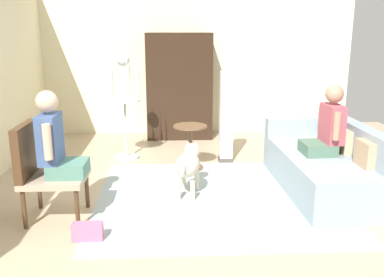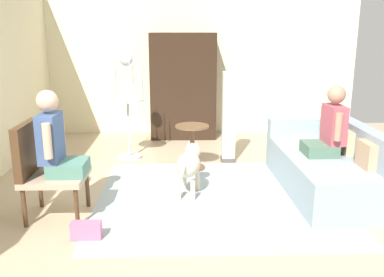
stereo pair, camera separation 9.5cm
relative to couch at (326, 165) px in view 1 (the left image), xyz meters
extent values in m
plane|color=tan|center=(-1.48, -0.30, -0.30)|extent=(7.88, 7.88, 0.00)
cube|color=beige|center=(-1.48, 3.04, 1.01)|extent=(5.86, 0.12, 2.61)
cube|color=#9EB2B7|center=(-1.33, -0.23, -0.29)|extent=(2.73, 2.55, 0.01)
cube|color=#8EA0AD|center=(-0.05, -0.04, -0.07)|extent=(0.98, 2.03, 0.45)
cube|color=#8EA0AD|center=(0.32, -0.03, 0.33)|extent=(0.23, 2.01, 0.35)
cube|color=#8EA0AD|center=(-0.07, 0.88, 0.27)|extent=(0.93, 0.20, 0.24)
cube|color=tan|center=(0.21, -0.53, 0.29)|extent=(0.11, 0.32, 0.28)
cube|color=#C6B284|center=(0.19, 0.02, 0.29)|extent=(0.11, 0.34, 0.28)
cube|color=#C6B284|center=(0.18, 0.57, 0.29)|extent=(0.11, 0.26, 0.28)
cylinder|color=#4C331E|center=(-2.77, -0.42, -0.10)|extent=(0.04, 0.04, 0.40)
cylinder|color=#4C331E|center=(-2.77, -0.90, -0.10)|extent=(0.04, 0.04, 0.40)
cylinder|color=#4C331E|center=(-3.27, -0.42, -0.10)|extent=(0.04, 0.04, 0.40)
cylinder|color=#4C331E|center=(-3.28, -0.90, -0.10)|extent=(0.04, 0.04, 0.40)
cube|color=tan|center=(-3.02, -0.66, 0.13)|extent=(0.61, 0.58, 0.06)
cube|color=#4C331E|center=(-3.29, -0.66, 0.42)|extent=(0.08, 0.58, 0.53)
cube|color=#4A6B56|center=(-0.13, -0.04, 0.22)|extent=(0.37, 0.38, 0.14)
cube|color=#B24C59|center=(0.02, -0.04, 0.52)|extent=(0.19, 0.38, 0.45)
sphere|color=#A57A60|center=(0.02, -0.04, 0.86)|extent=(0.21, 0.21, 0.21)
cylinder|color=#A57A60|center=(-0.02, -0.26, 0.54)|extent=(0.08, 0.08, 0.31)
cylinder|color=#A57A60|center=(-0.03, 0.19, 0.54)|extent=(0.08, 0.08, 0.31)
cube|color=slate|center=(-2.89, -0.66, 0.23)|extent=(0.37, 0.37, 0.14)
cube|color=#3F598C|center=(-3.04, -0.66, 0.54)|extent=(0.18, 0.37, 0.48)
sphere|color=#DDB293|center=(-3.04, -0.66, 0.91)|extent=(0.21, 0.21, 0.21)
cylinder|color=#DDB293|center=(-3.00, -0.44, 0.57)|extent=(0.08, 0.08, 0.34)
cylinder|color=#DDB293|center=(-3.00, -0.88, 0.57)|extent=(0.08, 0.08, 0.34)
cylinder|color=brown|center=(-1.59, 0.83, 0.31)|extent=(0.46, 0.46, 0.02)
cylinder|color=brown|center=(-1.59, 0.83, 0.00)|extent=(0.06, 0.06, 0.59)
cylinder|color=brown|center=(-1.59, 0.83, -0.28)|extent=(0.35, 0.35, 0.03)
ellipsoid|color=beige|center=(-1.67, -0.13, 0.07)|extent=(0.36, 0.50, 0.27)
sphere|color=beige|center=(-1.61, 0.15, 0.15)|extent=(0.19, 0.19, 0.19)
cone|color=beige|center=(-1.65, 0.16, 0.25)|extent=(0.06, 0.06, 0.06)
cone|color=beige|center=(-1.56, 0.14, 0.25)|extent=(0.06, 0.06, 0.06)
cylinder|color=beige|center=(-1.73, -0.43, 0.11)|extent=(0.07, 0.18, 0.10)
cylinder|color=beige|center=(-1.71, 0.04, -0.18)|extent=(0.06, 0.06, 0.23)
cylinder|color=beige|center=(-1.55, 0.01, -0.18)|extent=(0.06, 0.06, 0.23)
cylinder|color=beige|center=(-1.78, -0.27, -0.18)|extent=(0.06, 0.06, 0.23)
cylinder|color=beige|center=(-1.62, -0.30, -0.18)|extent=(0.06, 0.06, 0.23)
cylinder|color=silver|center=(-2.52, 1.38, -0.28)|extent=(0.36, 0.36, 0.03)
cylinder|color=silver|center=(-2.52, 1.38, 0.13)|extent=(0.04, 0.04, 0.86)
cylinder|color=silver|center=(-2.52, 1.38, 0.58)|extent=(0.47, 0.47, 0.02)
cylinder|color=silver|center=(-2.30, 1.38, 0.87)|extent=(0.01, 0.01, 0.58)
cylinder|color=silver|center=(-2.34, 1.51, 0.87)|extent=(0.01, 0.01, 0.58)
cylinder|color=silver|center=(-2.45, 1.59, 0.87)|extent=(0.01, 0.01, 0.58)
cylinder|color=silver|center=(-2.59, 1.59, 0.87)|extent=(0.01, 0.01, 0.58)
cylinder|color=silver|center=(-2.70, 1.51, 0.87)|extent=(0.01, 0.01, 0.58)
cylinder|color=silver|center=(-2.74, 1.38, 0.87)|extent=(0.01, 0.01, 0.58)
cylinder|color=silver|center=(-2.70, 1.25, 0.87)|extent=(0.01, 0.01, 0.58)
cylinder|color=silver|center=(-2.59, 1.16, 0.87)|extent=(0.01, 0.01, 0.58)
cylinder|color=silver|center=(-2.45, 1.16, 0.87)|extent=(0.01, 0.01, 0.58)
cylinder|color=silver|center=(-2.34, 1.25, 0.87)|extent=(0.01, 0.01, 0.58)
sphere|color=silver|center=(-2.52, 1.38, 1.16)|extent=(0.19, 0.19, 0.19)
cube|color=#4C4742|center=(-1.06, 1.16, -0.27)|extent=(0.20, 0.20, 0.06)
cube|color=white|center=(-1.06, 1.16, 0.38)|extent=(0.18, 0.18, 1.24)
cube|color=black|center=(-1.70, 2.63, 0.61)|extent=(1.13, 0.56, 1.82)
cube|color=#D8668C|center=(-2.63, -1.17, -0.21)|extent=(0.28, 0.10, 0.17)
camera|label=1|loc=(-1.86, -4.72, 1.58)|focal=39.43mm
camera|label=2|loc=(-1.77, -4.73, 1.58)|focal=39.43mm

